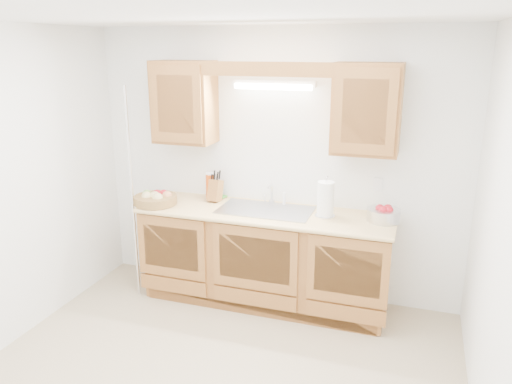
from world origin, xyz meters
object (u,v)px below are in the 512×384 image
at_px(fruit_basket, 156,198).
at_px(apple_bowl, 384,214).
at_px(knife_block, 215,190).
at_px(paper_towel, 326,199).

xyz_separation_m(fruit_basket, apple_bowl, (2.06, 0.19, 0.01)).
bearing_deg(knife_block, paper_towel, -0.76).
distance_m(fruit_basket, knife_block, 0.56).
relative_size(paper_towel, apple_bowl, 1.05).
distance_m(paper_towel, apple_bowl, 0.50).
bearing_deg(knife_block, apple_bowl, 2.48).
bearing_deg(apple_bowl, fruit_basket, -174.82).
xyz_separation_m(fruit_basket, knife_block, (0.49, 0.27, 0.05)).
bearing_deg(fruit_basket, apple_bowl, 5.18).
xyz_separation_m(fruit_basket, paper_towel, (1.57, 0.15, 0.10)).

